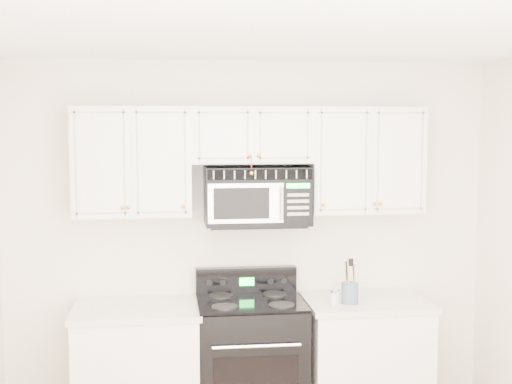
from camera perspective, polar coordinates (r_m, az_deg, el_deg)
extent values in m
cube|color=white|center=(3.43, 2.77, 12.93)|extent=(3.50, 3.50, 0.01)
cube|color=#F5E3C9|center=(5.21, -0.62, -3.93)|extent=(3.50, 0.01, 2.60)
cube|color=silver|center=(5.09, -9.45, -14.24)|extent=(0.82, 0.63, 0.88)
cube|color=silver|center=(4.96, -9.54, -9.23)|extent=(0.86, 0.65, 0.04)
cube|color=silver|center=(5.27, 8.72, -13.53)|extent=(0.82, 0.63, 0.88)
cube|color=silver|center=(5.14, 8.79, -8.68)|extent=(0.86, 0.65, 0.04)
cube|color=black|center=(5.11, -0.44, -13.84)|extent=(0.73, 0.63, 0.92)
cylinder|color=silver|center=(4.71, 0.06, -12.24)|extent=(0.58, 0.02, 0.02)
cube|color=black|center=(4.98, -0.44, -8.79)|extent=(0.73, 0.63, 0.02)
cube|color=black|center=(5.22, -0.80, -7.08)|extent=(0.73, 0.08, 0.19)
cube|color=#1FFF45|center=(5.18, -0.74, -7.19)|extent=(0.11, 0.00, 0.06)
cube|color=silver|center=(4.95, -9.88, 2.42)|extent=(0.80, 0.33, 0.75)
cube|color=silver|center=(5.14, 8.71, 2.55)|extent=(0.80, 0.33, 0.75)
cube|color=silver|center=(4.97, -0.41, 4.59)|extent=(0.84, 0.33, 0.39)
sphere|color=orange|center=(4.79, -10.17, -1.23)|extent=(0.03, 0.03, 0.03)
sphere|color=orange|center=(4.78, -5.86, -1.18)|extent=(0.03, 0.03, 0.03)
sphere|color=orange|center=(4.90, 5.44, -1.01)|extent=(0.03, 0.03, 0.03)
sphere|color=orange|center=(4.99, 9.47, -0.95)|extent=(0.03, 0.03, 0.03)
sphere|color=orange|center=(4.79, -0.50, 2.94)|extent=(0.03, 0.03, 0.03)
sphere|color=orange|center=(4.80, 0.21, 2.94)|extent=(0.03, 0.03, 0.03)
cylinder|color=red|center=(4.79, -0.37, 2.26)|extent=(0.00, 0.00, 0.11)
sphere|color=orange|center=(4.80, -0.37, 1.52)|extent=(0.04, 0.04, 0.04)
cube|color=black|center=(4.99, 0.09, -0.27)|extent=(0.73, 0.37, 0.40)
cube|color=#ADA893|center=(4.80, 0.36, 1.41)|extent=(0.71, 0.01, 0.07)
cube|color=#B0B2BD|center=(4.79, -0.81, -0.91)|extent=(0.51, 0.01, 0.27)
cube|color=black|center=(4.78, -1.16, -0.93)|extent=(0.38, 0.01, 0.21)
cube|color=black|center=(4.85, 3.38, -0.85)|extent=(0.20, 0.01, 0.27)
cube|color=#1FFF45|center=(4.83, 3.40, 0.50)|extent=(0.16, 0.00, 0.03)
cylinder|color=silver|center=(4.79, 2.11, -0.92)|extent=(0.02, 0.02, 0.23)
cylinder|color=#4E586B|center=(4.99, 7.52, -8.01)|extent=(0.12, 0.12, 0.14)
cylinder|color=tan|center=(4.98, 7.89, -7.18)|extent=(0.01, 0.01, 0.25)
cylinder|color=black|center=(4.99, 7.27, -7.02)|extent=(0.01, 0.01, 0.27)
cylinder|color=tan|center=(4.94, 7.44, -7.05)|extent=(0.01, 0.01, 0.29)
cylinder|color=black|center=(4.98, 7.88, -7.17)|extent=(0.01, 0.01, 0.25)
cylinder|color=tan|center=(4.99, 7.27, -7.02)|extent=(0.01, 0.01, 0.27)
cylinder|color=silver|center=(4.96, 6.22, -8.45)|extent=(0.04, 0.04, 0.08)
cylinder|color=silver|center=(4.94, 6.23, -7.89)|extent=(0.04, 0.04, 0.02)
cylinder|color=silver|center=(4.98, 6.41, -8.36)|extent=(0.04, 0.04, 0.09)
cylinder|color=silver|center=(4.96, 6.42, -7.77)|extent=(0.04, 0.04, 0.02)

